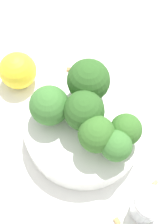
% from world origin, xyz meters
% --- Properties ---
extents(ground_plane, '(3.00, 3.00, 0.00)m').
position_xyz_m(ground_plane, '(0.00, 0.00, 0.00)').
color(ground_plane, white).
extents(bowl, '(0.17, 0.17, 0.04)m').
position_xyz_m(bowl, '(0.00, 0.00, 0.02)').
color(bowl, white).
rests_on(bowl, ground_plane).
extents(broccoli_floret_0, '(0.05, 0.05, 0.06)m').
position_xyz_m(broccoli_floret_0, '(0.01, 0.04, 0.08)').
color(broccoli_floret_0, '#8EB770').
rests_on(broccoli_floret_0, bowl).
extents(broccoli_floret_1, '(0.05, 0.05, 0.07)m').
position_xyz_m(broccoli_floret_1, '(-0.00, 0.00, 0.08)').
color(broccoli_floret_1, '#8EB770').
rests_on(broccoli_floret_1, bowl).
extents(broccoli_floret_2, '(0.05, 0.05, 0.06)m').
position_xyz_m(broccoli_floret_2, '(0.03, -0.04, 0.07)').
color(broccoli_floret_2, '#84AD66').
rests_on(broccoli_floret_2, bowl).
extents(broccoli_floret_3, '(0.04, 0.04, 0.05)m').
position_xyz_m(broccoli_floret_3, '(-0.03, 0.05, 0.07)').
color(broccoli_floret_3, '#84AD66').
rests_on(broccoli_floret_3, bowl).
extents(broccoli_floret_4, '(0.04, 0.04, 0.06)m').
position_xyz_m(broccoli_floret_4, '(0.00, 0.06, 0.07)').
color(broccoli_floret_4, '#7A9E5B').
rests_on(broccoli_floret_4, bowl).
extents(broccoli_floret_5, '(0.06, 0.06, 0.07)m').
position_xyz_m(broccoli_floret_5, '(-0.03, -0.03, 0.08)').
color(broccoli_floret_5, '#84AD66').
rests_on(broccoli_floret_5, bowl).
extents(pepper_shaker, '(0.04, 0.04, 0.06)m').
position_xyz_m(pepper_shaker, '(0.01, 0.14, 0.03)').
color(pepper_shaker, silver).
rests_on(pepper_shaker, ground_plane).
extents(lemon_wedge, '(0.06, 0.06, 0.06)m').
position_xyz_m(lemon_wedge, '(0.02, -0.14, 0.03)').
color(lemon_wedge, yellow).
rests_on(lemon_wedge, ground_plane).
extents(almond_crumb_0, '(0.01, 0.01, 0.01)m').
position_xyz_m(almond_crumb_0, '(0.05, 0.13, 0.00)').
color(almond_crumb_0, '#AD7F4C').
rests_on(almond_crumb_0, ground_plane).
extents(almond_crumb_2, '(0.01, 0.01, 0.01)m').
position_xyz_m(almond_crumb_2, '(-0.03, 0.12, 0.00)').
color(almond_crumb_2, tan).
rests_on(almond_crumb_2, ground_plane).
extents(almond_crumb_3, '(0.01, 0.01, 0.01)m').
position_xyz_m(almond_crumb_3, '(-0.06, -0.11, 0.00)').
color(almond_crumb_3, olive).
rests_on(almond_crumb_3, ground_plane).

